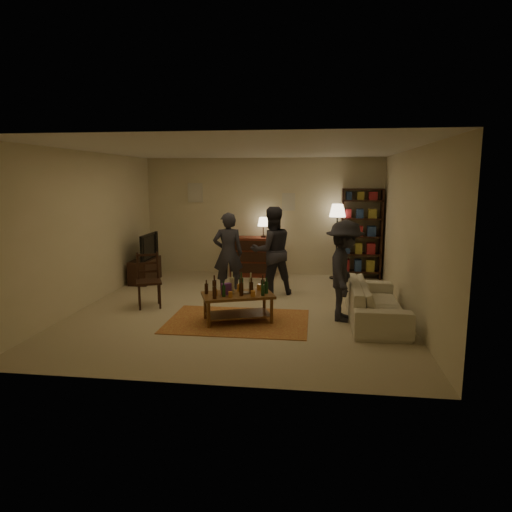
% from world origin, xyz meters
% --- Properties ---
extents(floor, '(6.00, 6.00, 0.00)m').
position_xyz_m(floor, '(0.00, 0.00, 0.00)').
color(floor, '#C6B793').
rests_on(floor, ground).
extents(room_shell, '(6.00, 6.00, 6.00)m').
position_xyz_m(room_shell, '(-0.65, 2.98, 1.81)').
color(room_shell, beige).
rests_on(room_shell, ground).
extents(rug, '(2.20, 1.50, 0.01)m').
position_xyz_m(rug, '(0.05, -0.74, 0.01)').
color(rug, '#9C3A22').
rests_on(rug, ground).
extents(coffee_table, '(1.23, 0.94, 0.79)m').
position_xyz_m(coffee_table, '(0.05, -0.74, 0.40)').
color(coffee_table, brown).
rests_on(coffee_table, ground).
extents(dining_chair, '(0.55, 0.55, 0.97)m').
position_xyz_m(dining_chair, '(-1.66, -0.07, 0.51)').
color(dining_chair, black).
rests_on(dining_chair, ground).
extents(tv_stand, '(0.40, 1.00, 1.06)m').
position_xyz_m(tv_stand, '(-2.44, 1.80, 0.38)').
color(tv_stand, black).
rests_on(tv_stand, ground).
extents(dresser, '(1.00, 0.50, 1.36)m').
position_xyz_m(dresser, '(-0.19, 2.71, 0.48)').
color(dresser, maroon).
rests_on(dresser, ground).
extents(bookshelf, '(0.90, 0.34, 2.02)m').
position_xyz_m(bookshelf, '(2.25, 2.78, 1.03)').
color(bookshelf, black).
rests_on(bookshelf, ground).
extents(floor_lamp, '(0.36, 0.36, 1.68)m').
position_xyz_m(floor_lamp, '(1.71, 2.65, 1.42)').
color(floor_lamp, black).
rests_on(floor_lamp, ground).
extents(sofa, '(0.81, 2.08, 0.61)m').
position_xyz_m(sofa, '(2.20, -0.40, 0.30)').
color(sofa, beige).
rests_on(sofa, ground).
extents(person_left, '(0.65, 0.51, 1.59)m').
position_xyz_m(person_left, '(-0.44, 1.02, 0.79)').
color(person_left, '#27262E').
rests_on(person_left, ground).
extents(person_right, '(1.02, 0.93, 1.71)m').
position_xyz_m(person_right, '(0.41, 1.05, 0.85)').
color(person_right, '#27262E').
rests_on(person_right, ground).
extents(person_by_sofa, '(0.70, 1.09, 1.60)m').
position_xyz_m(person_by_sofa, '(1.70, -0.43, 0.80)').
color(person_by_sofa, '#25252C').
rests_on(person_by_sofa, ground).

